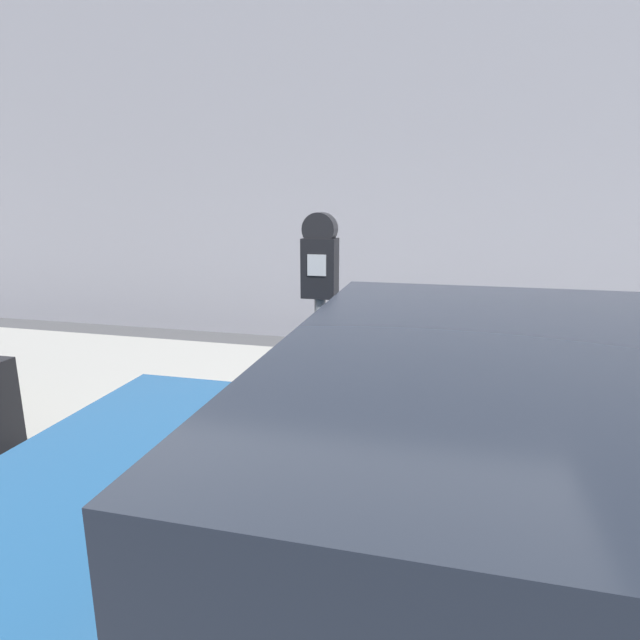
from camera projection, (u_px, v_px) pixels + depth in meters
sidewalk at (367, 413)px, 3.97m from camera, size 24.00×2.80×0.13m
building_facade at (406, 99)px, 5.67m from camera, size 24.00×0.30×5.71m
parking_meter at (320, 294)px, 2.70m from camera, size 0.18×0.14×1.52m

